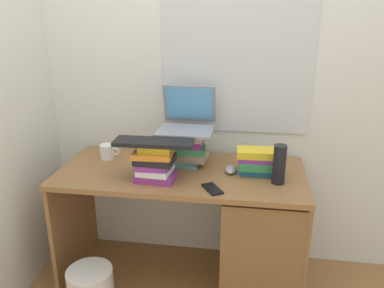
{
  "coord_description": "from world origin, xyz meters",
  "views": [
    {
      "loc": [
        0.37,
        -1.99,
        1.61
      ],
      "look_at": [
        0.07,
        -0.04,
        0.92
      ],
      "focal_mm": 35.86,
      "sensor_mm": 36.0,
      "label": 1
    }
  ],
  "objects_px": {
    "book_stack_side": "(258,162)",
    "laptop": "(187,119)",
    "book_stack_keyboard_riser": "(155,162)",
    "water_bottle": "(279,164)",
    "computer_mouse": "(231,170)",
    "desk": "(241,229)",
    "mug": "(107,152)",
    "book_stack_tall": "(186,148)",
    "cell_phone": "(212,189)",
    "keyboard": "(153,142)"
  },
  "relations": [
    {
      "from": "book_stack_keyboard_riser",
      "to": "computer_mouse",
      "type": "height_order",
      "value": "book_stack_keyboard_riser"
    },
    {
      "from": "keyboard",
      "to": "cell_phone",
      "type": "xyz_separation_m",
      "value": [
        0.32,
        -0.09,
        -0.2
      ]
    },
    {
      "from": "computer_mouse",
      "to": "water_bottle",
      "type": "relative_size",
      "value": 0.49
    },
    {
      "from": "mug",
      "to": "water_bottle",
      "type": "relative_size",
      "value": 0.57
    },
    {
      "from": "book_stack_keyboard_riser",
      "to": "laptop",
      "type": "height_order",
      "value": "laptop"
    },
    {
      "from": "desk",
      "to": "laptop",
      "type": "height_order",
      "value": "laptop"
    },
    {
      "from": "desk",
      "to": "laptop",
      "type": "bearing_deg",
      "value": 151.89
    },
    {
      "from": "book_stack_keyboard_riser",
      "to": "water_bottle",
      "type": "xyz_separation_m",
      "value": [
        0.66,
        0.04,
        0.01
      ]
    },
    {
      "from": "desk",
      "to": "book_stack_tall",
      "type": "bearing_deg",
      "value": 160.18
    },
    {
      "from": "water_bottle",
      "to": "book_stack_tall",
      "type": "bearing_deg",
      "value": 160.28
    },
    {
      "from": "water_bottle",
      "to": "cell_phone",
      "type": "relative_size",
      "value": 1.57
    },
    {
      "from": "book_stack_tall",
      "to": "book_stack_side",
      "type": "height_order",
      "value": "book_stack_tall"
    },
    {
      "from": "keyboard",
      "to": "cell_phone",
      "type": "height_order",
      "value": "keyboard"
    },
    {
      "from": "book_stack_tall",
      "to": "computer_mouse",
      "type": "xyz_separation_m",
      "value": [
        0.27,
        -0.08,
        -0.08
      ]
    },
    {
      "from": "book_stack_tall",
      "to": "water_bottle",
      "type": "distance_m",
      "value": 0.56
    },
    {
      "from": "book_stack_keyboard_riser",
      "to": "mug",
      "type": "bearing_deg",
      "value": 145.67
    },
    {
      "from": "book_stack_keyboard_riser",
      "to": "book_stack_side",
      "type": "bearing_deg",
      "value": 16.23
    },
    {
      "from": "book_stack_tall",
      "to": "laptop",
      "type": "distance_m",
      "value": 0.17
    },
    {
      "from": "computer_mouse",
      "to": "mug",
      "type": "bearing_deg",
      "value": 172.46
    },
    {
      "from": "computer_mouse",
      "to": "cell_phone",
      "type": "height_order",
      "value": "computer_mouse"
    },
    {
      "from": "book_stack_side",
      "to": "keyboard",
      "type": "distance_m",
      "value": 0.59
    },
    {
      "from": "book_stack_side",
      "to": "laptop",
      "type": "height_order",
      "value": "laptop"
    },
    {
      "from": "mug",
      "to": "cell_phone",
      "type": "bearing_deg",
      "value": -26.34
    },
    {
      "from": "desk",
      "to": "book_stack_keyboard_riser",
      "type": "relative_size",
      "value": 6.11
    },
    {
      "from": "book_stack_keyboard_riser",
      "to": "book_stack_side",
      "type": "relative_size",
      "value": 0.93
    },
    {
      "from": "book_stack_keyboard_riser",
      "to": "water_bottle",
      "type": "distance_m",
      "value": 0.66
    },
    {
      "from": "computer_mouse",
      "to": "water_bottle",
      "type": "distance_m",
      "value": 0.29
    },
    {
      "from": "book_stack_tall",
      "to": "book_stack_keyboard_riser",
      "type": "height_order",
      "value": "book_stack_tall"
    },
    {
      "from": "book_stack_keyboard_riser",
      "to": "mug",
      "type": "height_order",
      "value": "book_stack_keyboard_riser"
    },
    {
      "from": "desk",
      "to": "keyboard",
      "type": "xyz_separation_m",
      "value": [
        -0.48,
        -0.11,
        0.55
      ]
    },
    {
      "from": "book_stack_tall",
      "to": "mug",
      "type": "height_order",
      "value": "book_stack_tall"
    },
    {
      "from": "desk",
      "to": "water_bottle",
      "type": "relative_size",
      "value": 6.59
    },
    {
      "from": "book_stack_keyboard_riser",
      "to": "laptop",
      "type": "bearing_deg",
      "value": 66.33
    },
    {
      "from": "laptop",
      "to": "keyboard",
      "type": "xyz_separation_m",
      "value": [
        -0.13,
        -0.3,
        -0.05
      ]
    },
    {
      "from": "mug",
      "to": "water_bottle",
      "type": "distance_m",
      "value": 1.04
    },
    {
      "from": "book_stack_side",
      "to": "laptop",
      "type": "bearing_deg",
      "value": 162.47
    },
    {
      "from": "keyboard",
      "to": "computer_mouse",
      "type": "distance_m",
      "value": 0.47
    },
    {
      "from": "book_stack_tall",
      "to": "book_stack_side",
      "type": "distance_m",
      "value": 0.42
    },
    {
      "from": "desk",
      "to": "computer_mouse",
      "type": "relative_size",
      "value": 13.51
    },
    {
      "from": "laptop",
      "to": "keyboard",
      "type": "relative_size",
      "value": 0.76
    },
    {
      "from": "desk",
      "to": "laptop",
      "type": "distance_m",
      "value": 0.72
    },
    {
      "from": "book_stack_keyboard_riser",
      "to": "computer_mouse",
      "type": "relative_size",
      "value": 2.21
    },
    {
      "from": "desk",
      "to": "mug",
      "type": "height_order",
      "value": "mug"
    },
    {
      "from": "mug",
      "to": "book_stack_side",
      "type": "bearing_deg",
      "value": -5.49
    },
    {
      "from": "book_stack_tall",
      "to": "cell_phone",
      "type": "xyz_separation_m",
      "value": [
        0.19,
        -0.32,
        -0.1
      ]
    },
    {
      "from": "book_stack_side",
      "to": "water_bottle",
      "type": "xyz_separation_m",
      "value": [
        0.11,
        -0.12,
        0.04
      ]
    },
    {
      "from": "keyboard",
      "to": "cell_phone",
      "type": "relative_size",
      "value": 3.09
    },
    {
      "from": "book_stack_side",
      "to": "water_bottle",
      "type": "bearing_deg",
      "value": -47.18
    },
    {
      "from": "book_stack_keyboard_riser",
      "to": "keyboard",
      "type": "bearing_deg",
      "value": -149.24
    },
    {
      "from": "keyboard",
      "to": "water_bottle",
      "type": "height_order",
      "value": "keyboard"
    }
  ]
}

